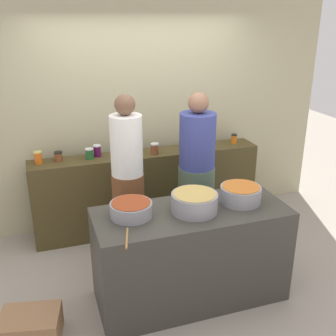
{
  "coord_description": "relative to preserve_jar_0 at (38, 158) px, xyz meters",
  "views": [
    {
      "loc": [
        -1.19,
        -3.21,
        2.49
      ],
      "look_at": [
        0.0,
        0.35,
        1.05
      ],
      "focal_mm": 43.3,
      "sensor_mm": 36.0,
      "label": 1
    }
  ],
  "objects": [
    {
      "name": "ground",
      "position": [
        1.21,
        -1.12,
        -1.04
      ],
      "size": [
        12.0,
        12.0,
        0.0
      ],
      "primitive_type": "plane",
      "color": "gray"
    },
    {
      "name": "cooking_pot_left",
      "position": [
        0.69,
        -1.36,
        -0.08
      ],
      "size": [
        0.36,
        0.36,
        0.13
      ],
      "color": "gray",
      "rests_on": "prep_table"
    },
    {
      "name": "preserve_jar_6",
      "position": [
        1.92,
        0.01,
        0.0
      ],
      "size": [
        0.07,
        0.07,
        0.14
      ],
      "color": "#B92E14",
      "rests_on": "display_shelf"
    },
    {
      "name": "wooden_spoon",
      "position": [
        0.57,
        -1.71,
        -0.13
      ],
      "size": [
        0.09,
        0.28,
        0.02
      ],
      "primitive_type": "cylinder",
      "rotation": [
        1.57,
        0.0,
        6.02
      ],
      "color": "#9E703D",
      "rests_on": "prep_table"
    },
    {
      "name": "bread_crate",
      "position": [
        -0.21,
        -1.52,
        -0.92
      ],
      "size": [
        0.53,
        0.44,
        0.23
      ],
      "primitive_type": "cube",
      "rotation": [
        0.0,
        0.0,
        -0.21
      ],
      "color": "#986D49",
      "rests_on": "ground"
    },
    {
      "name": "preserve_jar_5",
      "position": [
        1.72,
        -0.05,
        -0.01
      ],
      "size": [
        0.07,
        0.07,
        0.12
      ],
      "color": "olive",
      "rests_on": "display_shelf"
    },
    {
      "name": "preserve_jar_7",
      "position": [
        2.34,
        -0.01,
        -0.01
      ],
      "size": [
        0.07,
        0.07,
        0.12
      ],
      "color": "orange",
      "rests_on": "display_shelf"
    },
    {
      "name": "cooking_pot_center",
      "position": [
        1.23,
        -1.44,
        -0.06
      ],
      "size": [
        0.4,
        0.4,
        0.17
      ],
      "color": "gray",
      "rests_on": "prep_table"
    },
    {
      "name": "prep_table",
      "position": [
        1.21,
        -1.42,
        -0.59
      ],
      "size": [
        1.7,
        0.7,
        0.89
      ],
      "primitive_type": "cube",
      "color": "#37352E",
      "rests_on": "ground"
    },
    {
      "name": "preserve_jar_4",
      "position": [
        1.28,
        -0.09,
        -0.01
      ],
      "size": [
        0.09,
        0.09,
        0.13
      ],
      "color": "brown",
      "rests_on": "display_shelf"
    },
    {
      "name": "storefront_wall",
      "position": [
        1.21,
        0.33,
        0.46
      ],
      "size": [
        4.8,
        0.12,
        3.0
      ],
      "primitive_type": "cube",
      "color": "#B4AD86",
      "rests_on": "ground"
    },
    {
      "name": "cook_with_tongs",
      "position": [
        0.83,
        -0.64,
        -0.22
      ],
      "size": [
        0.33,
        0.33,
        1.78
      ],
      "color": "brown",
      "rests_on": "ground"
    },
    {
      "name": "preserve_jar_3",
      "position": [
        0.64,
        0.04,
        -0.0
      ],
      "size": [
        0.09,
        0.09,
        0.13
      ],
      "color": "#551149",
      "rests_on": "display_shelf"
    },
    {
      "name": "cook_in_cap",
      "position": [
        1.6,
        -0.6,
        -0.25
      ],
      "size": [
        0.4,
        0.4,
        1.75
      ],
      "color": "#4D634E",
      "rests_on": "ground"
    },
    {
      "name": "cooking_pot_right",
      "position": [
        1.69,
        -1.4,
        -0.07
      ],
      "size": [
        0.37,
        0.37,
        0.16
      ],
      "color": "gray",
      "rests_on": "prep_table"
    },
    {
      "name": "preserve_jar_0",
      "position": [
        0.0,
        0.0,
        0.0
      ],
      "size": [
        0.09,
        0.09,
        0.14
      ],
      "color": "#D95C16",
      "rests_on": "display_shelf"
    },
    {
      "name": "display_shelf",
      "position": [
        1.21,
        -0.02,
        -0.55
      ],
      "size": [
        2.7,
        0.36,
        0.97
      ],
      "primitive_type": "cube",
      "color": "#463C1F",
      "rests_on": "ground"
    },
    {
      "name": "preserve_jar_2",
      "position": [
        0.55,
        -0.02,
        -0.01
      ],
      "size": [
        0.09,
        0.09,
        0.12
      ],
      "color": "#236030",
      "rests_on": "display_shelf"
    },
    {
      "name": "preserve_jar_1",
      "position": [
        0.21,
        0.02,
        -0.02
      ],
      "size": [
        0.09,
        0.09,
        0.1
      ],
      "color": "brown",
      "rests_on": "display_shelf"
    }
  ]
}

